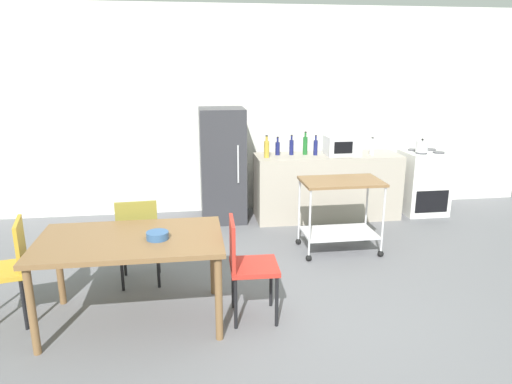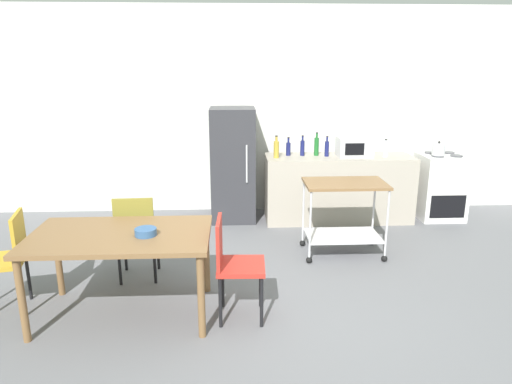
{
  "view_description": "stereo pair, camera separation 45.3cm",
  "coord_description": "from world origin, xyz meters",
  "px_view_note": "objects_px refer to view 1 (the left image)",
  "views": [
    {
      "loc": [
        -0.99,
        -3.53,
        2.13
      ],
      "look_at": [
        -0.31,
        1.2,
        0.8
      ],
      "focal_mm": 32.75,
      "sensor_mm": 36.0,
      "label": 1
    },
    {
      "loc": [
        -0.54,
        -3.58,
        2.13
      ],
      "look_at": [
        -0.31,
        1.2,
        0.8
      ],
      "focal_mm": 32.75,
      "sensor_mm": 36.0,
      "label": 2
    }
  ],
  "objects_px": {
    "bottle_sesame_oil": "(267,149)",
    "fruit_bowl": "(157,235)",
    "stove_oven": "(423,182)",
    "chair_olive": "(139,235)",
    "bottle_sparkling_water": "(305,145)",
    "dining_table": "(131,247)",
    "refrigerator": "(223,165)",
    "kitchen_cart": "(340,204)",
    "bottle_soda": "(372,147)",
    "chair_mustard": "(8,265)",
    "kettle": "(422,146)",
    "microwave": "(342,145)",
    "bottle_olive_oil": "(316,147)",
    "bottle_vinegar": "(278,148)",
    "chair_red": "(246,262)",
    "bottle_soy_sauce": "(291,147)"
  },
  "relations": [
    {
      "from": "fruit_bowl",
      "to": "microwave",
      "type": "bearing_deg",
      "value": 46.57
    },
    {
      "from": "refrigerator",
      "to": "kettle",
      "type": "xyz_separation_m",
      "value": [
        2.78,
        -0.18,
        0.23
      ]
    },
    {
      "from": "bottle_sparkling_water",
      "to": "chair_red",
      "type": "bearing_deg",
      "value": -113.66
    },
    {
      "from": "dining_table",
      "to": "microwave",
      "type": "bearing_deg",
      "value": 43.27
    },
    {
      "from": "dining_table",
      "to": "microwave",
      "type": "relative_size",
      "value": 3.26
    },
    {
      "from": "chair_red",
      "to": "bottle_soy_sauce",
      "type": "relative_size",
      "value": 3.21
    },
    {
      "from": "kitchen_cart",
      "to": "bottle_vinegar",
      "type": "distance_m",
      "value": 1.47
    },
    {
      "from": "bottle_olive_oil",
      "to": "kettle",
      "type": "distance_m",
      "value": 1.51
    },
    {
      "from": "kitchen_cart",
      "to": "kettle",
      "type": "height_order",
      "value": "kettle"
    },
    {
      "from": "bottle_sparkling_water",
      "to": "fruit_bowl",
      "type": "xyz_separation_m",
      "value": [
        -1.87,
        -2.59,
        -0.25
      ]
    },
    {
      "from": "microwave",
      "to": "bottle_soda",
      "type": "bearing_deg",
      "value": -8.06
    },
    {
      "from": "chair_olive",
      "to": "microwave",
      "type": "bearing_deg",
      "value": -149.0
    },
    {
      "from": "kettle",
      "to": "dining_table",
      "type": "bearing_deg",
      "value": -147.51
    },
    {
      "from": "dining_table",
      "to": "chair_mustard",
      "type": "xyz_separation_m",
      "value": [
        -1.01,
        0.12,
        -0.15
      ]
    },
    {
      "from": "kettle",
      "to": "chair_red",
      "type": "bearing_deg",
      "value": -138.48
    },
    {
      "from": "fruit_bowl",
      "to": "chair_mustard",
      "type": "bearing_deg",
      "value": 171.68
    },
    {
      "from": "stove_oven",
      "to": "kitchen_cart",
      "type": "bearing_deg",
      "value": -143.15
    },
    {
      "from": "chair_mustard",
      "to": "fruit_bowl",
      "type": "distance_m",
      "value": 1.28
    },
    {
      "from": "bottle_vinegar",
      "to": "bottle_olive_oil",
      "type": "relative_size",
      "value": 0.91
    },
    {
      "from": "dining_table",
      "to": "bottle_soda",
      "type": "height_order",
      "value": "bottle_soda"
    },
    {
      "from": "chair_red",
      "to": "chair_olive",
      "type": "height_order",
      "value": "same"
    },
    {
      "from": "refrigerator",
      "to": "kettle",
      "type": "distance_m",
      "value": 2.8
    },
    {
      "from": "chair_red",
      "to": "bottle_vinegar",
      "type": "distance_m",
      "value": 2.79
    },
    {
      "from": "chair_red",
      "to": "chair_olive",
      "type": "xyz_separation_m",
      "value": [
        -0.96,
        0.77,
        0.0
      ]
    },
    {
      "from": "chair_olive",
      "to": "bottle_sparkling_water",
      "type": "bearing_deg",
      "value": -141.76
    },
    {
      "from": "bottle_soy_sauce",
      "to": "bottle_olive_oil",
      "type": "height_order",
      "value": "same"
    },
    {
      "from": "chair_olive",
      "to": "bottle_soy_sauce",
      "type": "xyz_separation_m",
      "value": [
        1.91,
        1.85,
        0.49
      ]
    },
    {
      "from": "bottle_olive_oil",
      "to": "kettle",
      "type": "height_order",
      "value": "bottle_olive_oil"
    },
    {
      "from": "chair_mustard",
      "to": "refrigerator",
      "type": "bearing_deg",
      "value": 129.49
    },
    {
      "from": "bottle_soda",
      "to": "chair_mustard",
      "type": "bearing_deg",
      "value": -150.61
    },
    {
      "from": "bottle_sparkling_water",
      "to": "bottle_soda",
      "type": "distance_m",
      "value": 0.92
    },
    {
      "from": "chair_olive",
      "to": "bottle_sparkling_water",
      "type": "xyz_separation_m",
      "value": [
        2.1,
        1.85,
        0.51
      ]
    },
    {
      "from": "bottle_sesame_oil",
      "to": "chair_olive",
      "type": "bearing_deg",
      "value": -131.95
    },
    {
      "from": "stove_oven",
      "to": "bottle_sesame_oil",
      "type": "xyz_separation_m",
      "value": [
        -2.32,
        -0.08,
        0.57
      ]
    },
    {
      "from": "chair_olive",
      "to": "kitchen_cart",
      "type": "distance_m",
      "value": 2.28
    },
    {
      "from": "bottle_sesame_oil",
      "to": "bottle_soy_sauce",
      "type": "xyz_separation_m",
      "value": [
        0.37,
        0.14,
        -0.01
      ]
    },
    {
      "from": "stove_oven",
      "to": "chair_mustard",
      "type": "bearing_deg",
      "value": -154.18
    },
    {
      "from": "chair_mustard",
      "to": "chair_olive",
      "type": "height_order",
      "value": "same"
    },
    {
      "from": "bottle_sesame_oil",
      "to": "fruit_bowl",
      "type": "xyz_separation_m",
      "value": [
        -1.31,
        -2.45,
        -0.24
      ]
    },
    {
      "from": "kitchen_cart",
      "to": "bottle_soy_sauce",
      "type": "bearing_deg",
      "value": 102.77
    },
    {
      "from": "bottle_sesame_oil",
      "to": "bottle_olive_oil",
      "type": "bearing_deg",
      "value": 5.89
    },
    {
      "from": "bottle_soy_sauce",
      "to": "chair_mustard",
      "type": "bearing_deg",
      "value": -140.4
    },
    {
      "from": "refrigerator",
      "to": "bottle_olive_oil",
      "type": "height_order",
      "value": "refrigerator"
    },
    {
      "from": "bottle_vinegar",
      "to": "kettle",
      "type": "bearing_deg",
      "value": -4.91
    },
    {
      "from": "chair_mustard",
      "to": "refrigerator",
      "type": "height_order",
      "value": "refrigerator"
    },
    {
      "from": "bottle_sparkling_water",
      "to": "microwave",
      "type": "height_order",
      "value": "bottle_sparkling_water"
    },
    {
      "from": "kitchen_cart",
      "to": "bottle_sparkling_water",
      "type": "bearing_deg",
      "value": 94.5
    },
    {
      "from": "bottle_sesame_oil",
      "to": "bottle_soy_sauce",
      "type": "relative_size",
      "value": 1.08
    },
    {
      "from": "stove_oven",
      "to": "bottle_sparkling_water",
      "type": "bearing_deg",
      "value": 178.25
    },
    {
      "from": "dining_table",
      "to": "refrigerator",
      "type": "distance_m",
      "value": 2.73
    }
  ]
}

